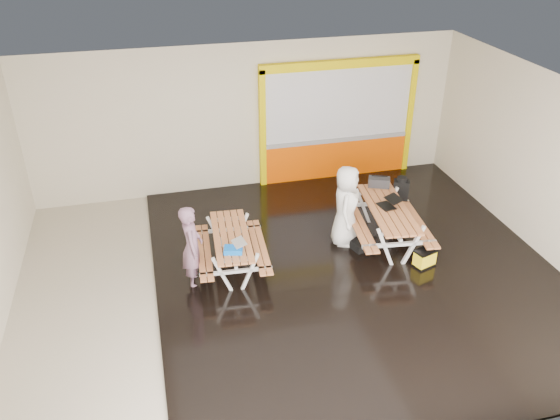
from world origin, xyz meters
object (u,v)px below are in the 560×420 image
object	(u,v)px
picnic_table_right	(388,216)
person_left	(192,247)
backpack	(401,189)
laptop_left	(234,247)
toolbox	(379,182)
dark_case	(363,244)
person_right	(346,206)
blue_pouch	(233,250)
fluke_bag	(425,258)
laptop_right	(389,203)
picnic_table_left	(232,243)

from	to	relation	value
picnic_table_right	person_left	size ratio (longest dim) A/B	1.41
backpack	picnic_table_right	bearing A→B (deg)	-128.69
picnic_table_right	laptop_left	world-z (taller)	laptop_left
laptop_left	toolbox	world-z (taller)	toolbox
picnic_table_right	person_left	distance (m)	3.99
person_left	backpack	size ratio (longest dim) A/B	2.93
toolbox	dark_case	bearing A→B (deg)	-124.67
person_right	laptop_left	world-z (taller)	person_right
blue_pouch	fluke_bag	bearing A→B (deg)	-4.69
person_left	laptop_right	world-z (taller)	person_left
blue_pouch	fluke_bag	size ratio (longest dim) A/B	0.69
picnic_table_right	laptop_left	xyz separation A→B (m)	(-3.23, -0.61, 0.16)
backpack	fluke_bag	xyz separation A→B (m)	(-0.28, -1.82, -0.55)
laptop_right	dark_case	world-z (taller)	laptop_right
picnic_table_left	person_left	world-z (taller)	person_left
picnic_table_left	backpack	size ratio (longest dim) A/B	3.57
toolbox	fluke_bag	world-z (taller)	toolbox
toolbox	fluke_bag	distance (m)	2.06
person_right	blue_pouch	size ratio (longest dim) A/B	5.26
fluke_bag	person_right	bearing A→B (deg)	135.45
toolbox	dark_case	size ratio (longest dim) A/B	1.07
picnic_table_right	blue_pouch	bearing A→B (deg)	-167.99
blue_pouch	person_left	bearing A→B (deg)	157.58
picnic_table_left	person_right	world-z (taller)	person_right
laptop_right	backpack	world-z (taller)	backpack
person_right	backpack	bearing A→B (deg)	-43.03
laptop_left	dark_case	xyz separation A→B (m)	(2.70, 0.50, -0.68)
laptop_left	fluke_bag	world-z (taller)	laptop_left
blue_pouch	toolbox	size ratio (longest dim) A/B	0.65
picnic_table_right	person_right	world-z (taller)	person_right
picnic_table_left	dark_case	bearing A→B (deg)	0.43
person_right	toolbox	size ratio (longest dim) A/B	3.40
blue_pouch	laptop_right	bearing A→B (deg)	12.88
picnic_table_left	dark_case	world-z (taller)	picnic_table_left
blue_pouch	fluke_bag	distance (m)	3.70
person_right	laptop_right	world-z (taller)	person_right
picnic_table_right	backpack	world-z (taller)	backpack
laptop_left	toolbox	xyz separation A→B (m)	(3.40, 1.52, 0.14)
dark_case	picnic_table_left	bearing A→B (deg)	-179.57
person_left	dark_case	xyz separation A→B (m)	(3.43, 0.30, -0.66)
laptop_right	blue_pouch	xyz separation A→B (m)	(-3.30, -0.75, -0.10)
person_left	person_right	distance (m)	3.19
blue_pouch	backpack	bearing A→B (deg)	21.13
picnic_table_left	person_left	xyz separation A→B (m)	(-0.76, -0.28, 0.22)
toolbox	dark_case	world-z (taller)	toolbox
laptop_left	person_left	bearing A→B (deg)	164.78
blue_pouch	picnic_table_left	bearing A→B (deg)	84.11
person_left	laptop_right	xyz separation A→B (m)	(4.00, 0.46, 0.11)
person_right	blue_pouch	xyz separation A→B (m)	(-2.44, -0.89, -0.08)
picnic_table_left	fluke_bag	xyz separation A→B (m)	(3.59, -0.87, -0.37)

